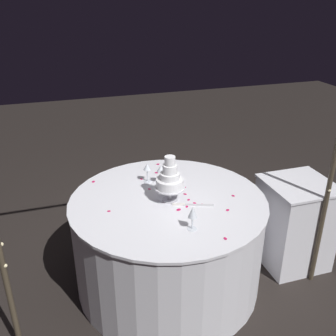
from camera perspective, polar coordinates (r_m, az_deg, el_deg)
The scene contains 25 objects.
ground_plane at distance 3.24m, azimuth 0.00°, elevation -16.31°, with size 12.00×12.00×0.00m, color black.
decorative_arch at distance 2.21m, azimuth 2.67°, elevation 8.79°, with size 2.27×0.06×2.31m.
main_table at distance 3.01m, azimuth 0.00°, elevation -10.90°, with size 1.44×1.44×0.75m.
side_table at distance 3.39m, azimuth 18.20°, elevation -7.76°, with size 0.52×0.52×0.75m.
tiered_cake at distance 2.71m, azimuth 0.28°, elevation -1.67°, with size 0.22×0.22×0.34m.
wine_glass_0 at distance 2.42m, azimuth 3.67°, elevation -6.70°, with size 0.06×0.06×0.16m.
wine_glass_1 at distance 2.98m, azimuth -1.09°, elevation -0.27°, with size 0.06×0.06×0.15m.
wine_glass_2 at distance 3.01m, azimuth -3.10°, elevation -0.01°, with size 0.06×0.06×0.16m.
cake_knife at distance 2.73m, azimuth 3.34°, elevation -5.45°, with size 0.28×0.12×0.01m.
rose_petal_0 at distance 2.97m, azimuth 2.44°, elevation -2.85°, with size 0.03×0.02×0.00m, color #C61951.
rose_petal_1 at distance 2.76m, azimuth 3.94°, elevation -5.20°, with size 0.03×0.02×0.00m, color #C61951.
rose_petal_2 at distance 2.69m, azimuth -8.76°, elevation -6.34°, with size 0.03×0.02×0.00m, color #C61951.
rose_petal_3 at distance 2.94m, azimuth -2.79°, elevation -3.14°, with size 0.03×0.02×0.00m, color #C61951.
rose_petal_4 at distance 2.70m, azimuth 8.84°, elevation -6.18°, with size 0.03×0.02×0.00m, color #C61951.
rose_petal_5 at distance 3.20m, azimuth -1.68°, elevation -0.68°, with size 0.04×0.03×0.00m, color #C61951.
rose_petal_6 at distance 2.87m, azimuth 2.54°, elevation -3.89°, with size 0.03×0.02×0.00m, color #C61951.
rose_petal_7 at distance 2.41m, azimuth 8.49°, elevation -10.31°, with size 0.03×0.02×0.00m, color #C61951.
rose_petal_8 at distance 2.71m, azimuth 2.80°, elevation -5.74°, with size 0.03×0.02×0.00m, color #C61951.
rose_petal_9 at distance 3.10m, azimuth -11.01°, elevation -2.00°, with size 0.03×0.02×0.00m, color #C61951.
rose_petal_10 at distance 3.35m, azimuth -1.50°, elevation 0.57°, with size 0.03×0.02×0.00m, color #C61951.
rose_petal_11 at distance 2.75m, azimuth 5.12°, elevation -5.40°, with size 0.03×0.02×0.00m, color #C61951.
rose_petal_12 at distance 2.88m, azimuth 9.65°, elevation -4.07°, with size 0.03×0.02×0.00m, color #C61951.
rose_petal_13 at distance 3.10m, azimuth -3.95°, elevation -1.62°, with size 0.03×0.02×0.00m, color #C61951.
rose_petal_14 at distance 2.67m, azimuth 1.58°, elevation -6.19°, with size 0.04×0.03×0.00m, color #C61951.
rose_petal_15 at distance 2.80m, azimuth 3.07°, elevation -4.73°, with size 0.03×0.02×0.00m, color #C61951.
Camera 1 is at (0.74, 2.32, 2.13)m, focal length 41.10 mm.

